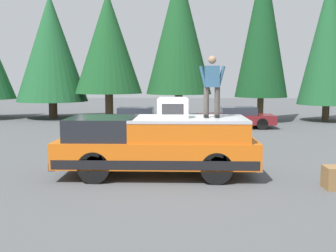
{
  "coord_description": "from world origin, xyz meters",
  "views": [
    {
      "loc": [
        -11.05,
        -0.49,
        2.73
      ],
      "look_at": [
        0.46,
        -0.15,
        1.35
      ],
      "focal_mm": 42.66,
      "sensor_mm": 36.0,
      "label": 1
    }
  ],
  "objects_px": {
    "compressor_unit": "(173,108)",
    "person_on_truck_bed": "(212,85)",
    "parked_car_maroon": "(237,118)",
    "parked_car_black": "(134,118)",
    "wooden_crate": "(336,178)",
    "pickup_truck": "(157,145)"
  },
  "relations": [
    {
      "from": "parked_car_maroon",
      "to": "parked_car_black",
      "type": "xyz_separation_m",
      "value": [
        -0.47,
        5.63,
        0.0
      ]
    },
    {
      "from": "parked_car_maroon",
      "to": "compressor_unit",
      "type": "bearing_deg",
      "value": 163.12
    },
    {
      "from": "person_on_truck_bed",
      "to": "parked_car_black",
      "type": "bearing_deg",
      "value": 17.62
    },
    {
      "from": "pickup_truck",
      "to": "person_on_truck_bed",
      "type": "bearing_deg",
      "value": -90.27
    },
    {
      "from": "parked_car_black",
      "to": "wooden_crate",
      "type": "bearing_deg",
      "value": -151.68
    },
    {
      "from": "parked_car_black",
      "to": "wooden_crate",
      "type": "relative_size",
      "value": 7.32
    },
    {
      "from": "pickup_truck",
      "to": "wooden_crate",
      "type": "distance_m",
      "value": 4.71
    },
    {
      "from": "person_on_truck_bed",
      "to": "wooden_crate",
      "type": "relative_size",
      "value": 3.02
    },
    {
      "from": "pickup_truck",
      "to": "wooden_crate",
      "type": "bearing_deg",
      "value": -105.31
    },
    {
      "from": "parked_car_maroon",
      "to": "parked_car_black",
      "type": "relative_size",
      "value": 1.0
    },
    {
      "from": "compressor_unit",
      "to": "person_on_truck_bed",
      "type": "xyz_separation_m",
      "value": [
        0.04,
        -1.07,
        0.62
      ]
    },
    {
      "from": "compressor_unit",
      "to": "parked_car_maroon",
      "type": "relative_size",
      "value": 0.2
    },
    {
      "from": "compressor_unit",
      "to": "person_on_truck_bed",
      "type": "relative_size",
      "value": 0.5
    },
    {
      "from": "compressor_unit",
      "to": "person_on_truck_bed",
      "type": "height_order",
      "value": "person_on_truck_bed"
    },
    {
      "from": "pickup_truck",
      "to": "person_on_truck_bed",
      "type": "height_order",
      "value": "person_on_truck_bed"
    },
    {
      "from": "pickup_truck",
      "to": "compressor_unit",
      "type": "bearing_deg",
      "value": -95.42
    },
    {
      "from": "compressor_unit",
      "to": "wooden_crate",
      "type": "relative_size",
      "value": 1.5
    },
    {
      "from": "wooden_crate",
      "to": "pickup_truck",
      "type": "bearing_deg",
      "value": 74.69
    },
    {
      "from": "person_on_truck_bed",
      "to": "wooden_crate",
      "type": "bearing_deg",
      "value": -112.28
    },
    {
      "from": "compressor_unit",
      "to": "wooden_crate",
      "type": "xyz_separation_m",
      "value": [
        -1.19,
        -4.07,
        -1.65
      ]
    },
    {
      "from": "compressor_unit",
      "to": "parked_car_maroon",
      "type": "bearing_deg",
      "value": -16.88
    },
    {
      "from": "wooden_crate",
      "to": "parked_car_maroon",
      "type": "bearing_deg",
      "value": 3.34
    }
  ]
}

